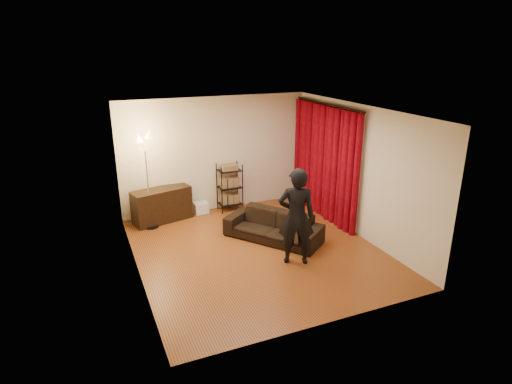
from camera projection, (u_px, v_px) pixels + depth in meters
name	position (u px, v px, depth m)	size (l,w,h in m)	color
floor	(257.00, 250.00, 8.33)	(5.00, 5.00, 0.00)	brown
ceiling	(257.00, 111.00, 7.45)	(5.00, 5.00, 0.00)	white
wall_back	(216.00, 154.00, 10.07)	(5.00, 5.00, 0.00)	beige
wall_front	(331.00, 238.00, 5.72)	(5.00, 5.00, 0.00)	beige
wall_left	(132.00, 201.00, 7.06)	(5.00, 5.00, 0.00)	beige
wall_right	(358.00, 171.00, 8.73)	(5.00, 5.00, 0.00)	beige
curtain_rod	(328.00, 104.00, 9.26)	(0.04, 0.04, 2.65)	black
curtain	(324.00, 162.00, 9.68)	(0.22, 2.65, 2.55)	maroon
sofa	(273.00, 226.00, 8.72)	(1.98, 0.77, 0.58)	black
person	(296.00, 217.00, 7.62)	(0.66, 0.43, 1.80)	black
media_cabinet	(162.00, 205.00, 9.63)	(1.30, 0.49, 0.76)	black
storage_boxes	(201.00, 208.00, 10.13)	(0.32, 0.26, 0.27)	white
wire_shelf	(230.00, 187.00, 10.22)	(0.52, 0.37, 1.15)	black
floor_lamp	(148.00, 182.00, 9.06)	(0.37, 0.37, 2.08)	silver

